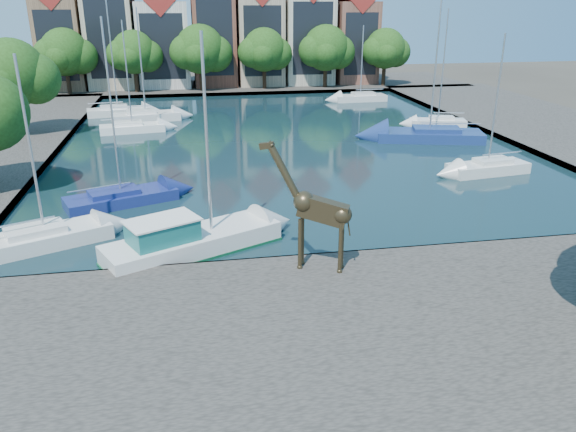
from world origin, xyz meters
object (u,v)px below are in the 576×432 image
giraffe_statue (316,209)px  sailboat_left_a (45,235)px  motorsailer (188,238)px  sailboat_right_a (488,166)px

giraffe_statue → sailboat_left_a: sailboat_left_a is taller
motorsailer → sailboat_left_a: motorsailer is taller
sailboat_left_a → sailboat_right_a: 28.02m
giraffe_statue → sailboat_left_a: (-12.05, 5.38, -2.49)m
motorsailer → sailboat_right_a: size_ratio=1.08×
motorsailer → giraffe_statue: bearing=-31.6°
sailboat_left_a → giraffe_statue: bearing=-24.1°
giraffe_statue → sailboat_left_a: size_ratio=0.60×
motorsailer → sailboat_right_a: (20.25, 9.61, -0.21)m
sailboat_left_a → sailboat_right_a: size_ratio=0.98×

